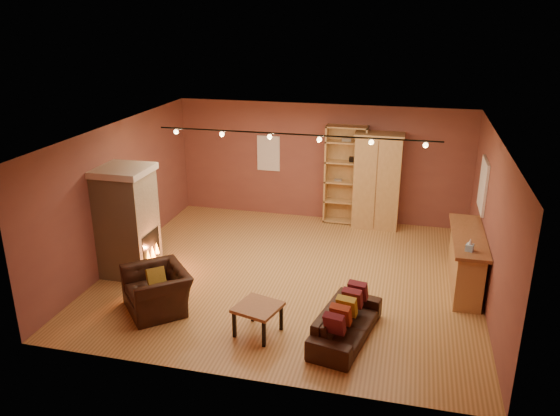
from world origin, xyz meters
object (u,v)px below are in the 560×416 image
(bookcase, at_px, (346,174))
(loveseat, at_px, (346,317))
(armoire, at_px, (377,181))
(fireplace, at_px, (128,221))
(coffee_table, at_px, (258,310))
(armchair, at_px, (157,284))
(bar_counter, at_px, (466,260))

(bookcase, height_order, loveseat, bookcase)
(bookcase, xyz_separation_m, armoire, (0.75, -0.16, -0.07))
(fireplace, bearing_deg, bookcase, 45.59)
(loveseat, distance_m, coffee_table, 1.38)
(fireplace, relative_size, armchair, 1.62)
(fireplace, height_order, armchair, fireplace)
(armoire, height_order, loveseat, armoire)
(armoire, bearing_deg, bookcase, 167.93)
(bookcase, distance_m, bar_counter, 3.87)
(fireplace, distance_m, bookcase, 5.22)
(bookcase, xyz_separation_m, bar_counter, (2.59, -2.79, -0.67))
(armoire, bearing_deg, coffee_table, -105.62)
(bar_counter, bearing_deg, coffee_table, -143.23)
(bookcase, relative_size, bar_counter, 1.09)
(loveseat, xyz_separation_m, armchair, (-3.22, 0.10, 0.13))
(armchair, xyz_separation_m, coffee_table, (1.86, -0.30, -0.07))
(bookcase, bearing_deg, armchair, -117.17)
(bookcase, relative_size, armoire, 1.05)
(fireplace, height_order, coffee_table, fireplace)
(bar_counter, bearing_deg, loveseat, -130.37)
(armoire, relative_size, armchair, 1.72)
(fireplace, relative_size, bookcase, 0.90)
(coffee_table, bearing_deg, loveseat, 8.49)
(armoire, relative_size, loveseat, 1.25)
(bar_counter, bearing_deg, armchair, -157.42)
(bar_counter, xyz_separation_m, loveseat, (-1.89, -2.23, -0.16))
(bookcase, distance_m, armchair, 5.57)
(armchair, bearing_deg, armoire, 103.42)
(fireplace, height_order, bar_counter, fireplace)
(armchair, bearing_deg, bar_counter, 70.57)
(bar_counter, height_order, loveseat, bar_counter)
(bar_counter, relative_size, coffee_table, 2.71)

